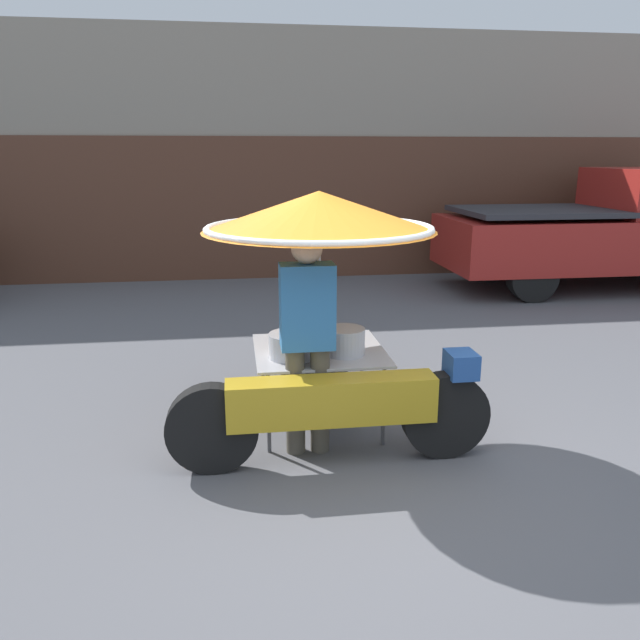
# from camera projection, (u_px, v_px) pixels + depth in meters

# --- Properties ---
(ground_plane) EXTENTS (36.00, 36.00, 0.00)m
(ground_plane) POSITION_uv_depth(u_px,v_px,m) (387.00, 482.00, 4.19)
(ground_plane) COLOR #56565B
(shopfront_building) EXTENTS (28.00, 2.06, 4.13)m
(shopfront_building) POSITION_uv_depth(u_px,v_px,m) (283.00, 157.00, 11.48)
(shopfront_building) COLOR gray
(shopfront_building) RESTS_ON ground
(vendor_motorcycle_cart) EXTENTS (2.29, 1.75, 1.87)m
(vendor_motorcycle_cart) POSITION_uv_depth(u_px,v_px,m) (321.00, 257.00, 4.61)
(vendor_motorcycle_cart) COLOR black
(vendor_motorcycle_cart) RESTS_ON ground
(vendor_person) EXTENTS (0.38, 0.22, 1.62)m
(vendor_person) POSITION_uv_depth(u_px,v_px,m) (307.00, 333.00, 4.40)
(vendor_person) COLOR #4C473D
(vendor_person) RESTS_ON ground
(pickup_truck) EXTENTS (5.13, 1.85, 1.90)m
(pickup_truck) POSITION_uv_depth(u_px,v_px,m) (611.00, 231.00, 9.99)
(pickup_truck) COLOR black
(pickup_truck) RESTS_ON ground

